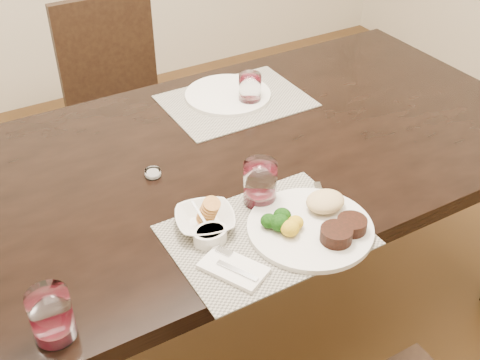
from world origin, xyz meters
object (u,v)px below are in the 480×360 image
chair_far (120,96)px  wine_glass_near (260,185)px  cracker_bowl (205,220)px  far_plate (228,95)px  dinner_plate (316,223)px  steak_knife (343,217)px

chair_far → wine_glass_near: bearing=-91.9°
cracker_bowl → far_plate: 0.67m
cracker_bowl → dinner_plate: bearing=-32.4°
chair_far → dinner_plate: 1.37m
steak_knife → wine_glass_near: wine_glass_near is taller
chair_far → cracker_bowl: (-0.21, -1.20, 0.27)m
chair_far → dinner_plate: (0.02, -1.35, 0.27)m
chair_far → steak_knife: chair_far is taller
chair_far → wine_glass_near: (-0.04, -1.18, 0.30)m
steak_knife → cracker_bowl: bearing=179.9°
wine_glass_near → far_plate: bearing=69.0°
chair_far → cracker_bowl: bearing=-99.8°
chair_far → steak_knife: 1.38m
dinner_plate → cracker_bowl: size_ratio=1.71×
dinner_plate → far_plate: dinner_plate is taller
steak_knife → wine_glass_near: (-0.14, 0.16, 0.05)m
far_plate → chair_far: bearing=104.6°
dinner_plate → wine_glass_near: 0.18m
steak_knife → cracker_bowl: size_ratio=1.32×
far_plate → cracker_bowl: bearing=-124.0°
dinner_plate → wine_glass_near: size_ratio=2.62×
dinner_plate → far_plate: (0.15, 0.70, -0.01)m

